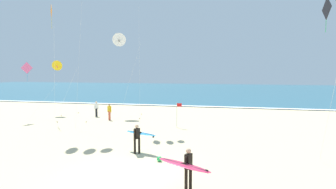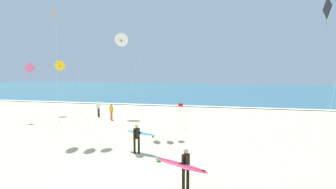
# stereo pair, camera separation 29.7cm
# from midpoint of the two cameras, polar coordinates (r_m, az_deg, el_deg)

# --- Properties ---
(ground_plane) EXTENTS (160.00, 160.00, 0.00)m
(ground_plane) POSITION_cam_midpoint_polar(r_m,az_deg,el_deg) (13.86, -9.80, -15.57)
(ground_plane) COLOR beige
(ocean_water) EXTENTS (160.00, 60.00, 0.08)m
(ocean_water) POSITION_cam_midpoint_polar(r_m,az_deg,el_deg) (67.35, 8.62, 0.78)
(ocean_water) COLOR #2D6075
(ocean_water) RESTS_ON ground
(shoreline_foam) EXTENTS (160.00, 0.98, 0.01)m
(shoreline_foam) POSITION_cam_midpoint_polar(r_m,az_deg,el_deg) (37.93, 5.18, -2.29)
(shoreline_foam) COLOR white
(shoreline_foam) RESTS_ON ocean_water
(surfer_lead) EXTENTS (2.35, 1.24, 1.71)m
(surfer_lead) POSITION_cam_midpoint_polar(r_m,az_deg,el_deg) (11.75, 2.90, -13.89)
(surfer_lead) COLOR black
(surfer_lead) RESTS_ON ground
(surfer_trailing) EXTENTS (2.19, 1.20, 1.71)m
(surfer_trailing) POSITION_cam_midpoint_polar(r_m,az_deg,el_deg) (16.97, -6.32, -8.03)
(surfer_trailing) COLOR black
(surfer_trailing) RESTS_ON ground
(kite_delta_golden_near) EXTENTS (2.62, 1.04, 5.86)m
(kite_delta_golden_near) POSITION_cam_midpoint_polar(r_m,az_deg,el_deg) (33.87, -21.31, 5.35)
(kite_delta_golden_near) COLOR yellow
(kite_delta_golden_near) RESTS_ON ground
(kite_diamond_rose_mid) EXTENTS (1.80, 3.53, 5.57)m
(kite_diamond_rose_mid) POSITION_cam_midpoint_polar(r_m,az_deg,el_deg) (30.51, -26.24, 4.41)
(kite_diamond_rose_mid) COLOR pink
(kite_diamond_rose_mid) RESTS_ON ground
(kite_delta_ivory_low) EXTENTS (3.00, 1.03, 8.72)m
(kite_delta_ivory_low) POSITION_cam_midpoint_polar(r_m,az_deg,el_deg) (31.37, -9.91, 10.61)
(kite_delta_ivory_low) COLOR white
(kite_delta_ivory_low) RESTS_ON ground
(kite_diamond_charcoal_distant) EXTENTS (0.34, 2.77, 8.49)m
(kite_diamond_charcoal_distant) POSITION_cam_midpoint_polar(r_m,az_deg,el_deg) (16.93, 28.53, 13.81)
(kite_diamond_charcoal_distant) COLOR black
(kite_diamond_charcoal_distant) RESTS_ON ground
(kite_diamond_amber_outer) EXTENTS (1.99, 2.46, 11.14)m
(kite_diamond_amber_outer) POSITION_cam_midpoint_polar(r_m,az_deg,el_deg) (30.95, -22.35, 14.38)
(kite_diamond_amber_outer) COLOR orange
(kite_diamond_amber_outer) RESTS_ON ground
(bystander_white_top) EXTENTS (0.33, 0.42, 1.59)m
(bystander_white_top) POSITION_cam_midpoint_polar(r_m,az_deg,el_deg) (30.75, -14.28, -2.75)
(bystander_white_top) COLOR black
(bystander_white_top) RESTS_ON ground
(bystander_yellow_top) EXTENTS (0.47, 0.29, 1.59)m
(bystander_yellow_top) POSITION_cam_midpoint_polar(r_m,az_deg,el_deg) (28.35, -11.82, -3.34)
(bystander_yellow_top) COLOR #D8593F
(bystander_yellow_top) RESTS_ON ground
(lifeguard_flag) EXTENTS (0.44, 0.05, 2.10)m
(lifeguard_flag) POSITION_cam_midpoint_polar(r_m,az_deg,el_deg) (24.18, 1.53, -3.57)
(lifeguard_flag) COLOR silver
(lifeguard_flag) RESTS_ON ground
(beach_ball) EXTENTS (0.28, 0.28, 0.28)m
(beach_ball) POSITION_cam_midpoint_polar(r_m,az_deg,el_deg) (15.58, -2.28, -12.63)
(beach_ball) COLOR green
(beach_ball) RESTS_ON ground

